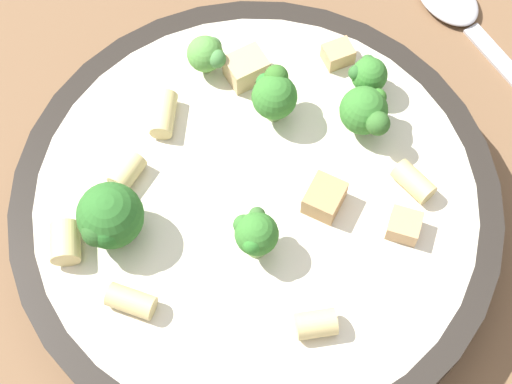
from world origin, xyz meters
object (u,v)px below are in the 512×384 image
object	(u,v)px
rigatoni_2	(316,324)
chicken_chunk_0	(246,68)
broccoli_floret_1	(207,54)
spoon	(467,20)
rigatoni_0	(164,114)
rigatoni_3	(127,172)
chicken_chunk_2	(338,54)
chicken_chunk_3	(324,198)
pasta_bowl	(256,211)
broccoli_floret_4	(109,219)
rigatoni_5	(131,301)
broccoli_floret_3	(368,75)
broccoli_floret_0	(274,94)
chicken_chunk_1	(404,226)
rigatoni_4	(414,182)
broccoli_floret_2	(369,115)
rigatoni_1	(65,242)
broccoli_floret_5	(255,234)

from	to	relation	value
rigatoni_2	chicken_chunk_0	bearing A→B (deg)	155.47
broccoli_floret_1	spoon	bearing A→B (deg)	72.08
rigatoni_0	rigatoni_2	distance (m)	0.16
rigatoni_3	chicken_chunk_2	size ratio (longest dim) A/B	1.22
rigatoni_0	rigatoni_3	xyz separation A→B (m)	(0.02, -0.04, 0.00)
chicken_chunk_2	chicken_chunk_3	world-z (taller)	chicken_chunk_3
pasta_bowl	broccoli_floret_1	bearing A→B (deg)	160.50
broccoli_floret_4	rigatoni_5	xyz separation A→B (m)	(0.04, -0.02, -0.01)
broccoli_floret_3	chicken_chunk_0	size ratio (longest dim) A/B	1.20
broccoli_floret_0	chicken_chunk_2	world-z (taller)	broccoli_floret_0
rigatoni_0	spoon	distance (m)	0.23
chicken_chunk_1	chicken_chunk_3	world-z (taller)	chicken_chunk_3
rigatoni_0	chicken_chunk_0	bearing A→B (deg)	84.62
rigatoni_4	rigatoni_5	xyz separation A→B (m)	(-0.04, -0.17, 0.00)
pasta_bowl	rigatoni_5	world-z (taller)	rigatoni_5
broccoli_floret_1	chicken_chunk_3	bearing A→B (deg)	-1.24
rigatoni_0	rigatoni_4	size ratio (longest dim) A/B	1.11
rigatoni_0	pasta_bowl	bearing A→B (deg)	8.30
broccoli_floret_2	chicken_chunk_1	bearing A→B (deg)	-22.58
broccoli_floret_1	rigatoni_2	size ratio (longest dim) A/B	1.25
rigatoni_4	chicken_chunk_2	xyz separation A→B (m)	(-0.09, 0.02, -0.00)
chicken_chunk_1	rigatoni_4	bearing A→B (deg)	127.23
chicken_chunk_1	spoon	bearing A→B (deg)	122.35
pasta_bowl	rigatoni_1	xyz separation A→B (m)	(-0.04, -0.10, 0.02)
broccoli_floret_5	rigatoni_5	world-z (taller)	broccoli_floret_5
broccoli_floret_1	rigatoni_3	distance (m)	0.09
pasta_bowl	rigatoni_0	world-z (taller)	rigatoni_0
rigatoni_2	spoon	world-z (taller)	rigatoni_2
rigatoni_5	rigatoni_3	bearing A→B (deg)	147.53
rigatoni_2	chicken_chunk_1	xyz separation A→B (m)	(-0.01, 0.08, -0.00)
chicken_chunk_1	chicken_chunk_2	bearing A→B (deg)	157.86
rigatoni_3	broccoli_floret_2	bearing A→B (deg)	64.59
rigatoni_3	rigatoni_1	bearing A→B (deg)	-72.46
rigatoni_5	chicken_chunk_3	bearing A→B (deg)	82.08
pasta_bowl	broccoli_floret_1	world-z (taller)	broccoli_floret_1
pasta_bowl	broccoli_floret_2	world-z (taller)	broccoli_floret_2
pasta_bowl	spoon	bearing A→B (deg)	98.69
rigatoni_3	chicken_chunk_0	bearing A→B (deg)	97.69
broccoli_floret_3	rigatoni_5	distance (m)	0.19
rigatoni_5	chicken_chunk_3	distance (m)	0.12
pasta_bowl	broccoli_floret_3	bearing A→B (deg)	100.18
broccoli_floret_0	broccoli_floret_1	world-z (taller)	broccoli_floret_0
broccoli_floret_1	spoon	xyz separation A→B (m)	(0.06, 0.18, -0.05)
broccoli_floret_4	rigatoni_1	world-z (taller)	broccoli_floret_4
broccoli_floret_3	rigatoni_2	xyz separation A→B (m)	(0.10, -0.12, -0.01)
rigatoni_5	rigatoni_1	bearing A→B (deg)	-168.80
rigatoni_4	chicken_chunk_3	distance (m)	0.05
broccoli_floret_2	chicken_chunk_2	world-z (taller)	broccoli_floret_2
chicken_chunk_2	rigatoni_2	bearing A→B (deg)	-43.99
broccoli_floret_4	chicken_chunk_3	bearing A→B (deg)	61.30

